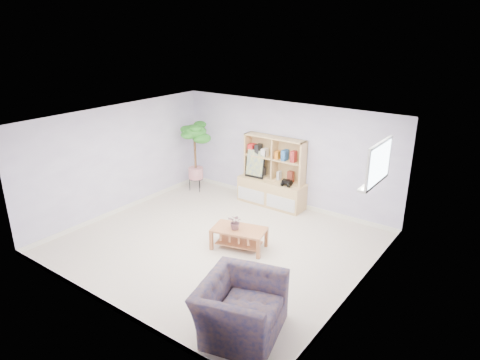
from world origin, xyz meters
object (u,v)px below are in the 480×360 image
Objects in this scene: floor_tree at (195,157)px; coffee_table at (239,238)px; storage_unit at (272,172)px; armchair at (240,304)px.

coffee_table is at bearing -33.81° from floor_tree.
armchair is (2.01, -3.99, -0.36)m from storage_unit.
coffee_table is at bearing 21.97° from armchair.
storage_unit is at bearing 9.68° from floor_tree.
armchair is (4.04, -3.65, -0.44)m from floor_tree.
floor_tree is at bearing 33.27° from armchair.
floor_tree is (-2.64, 1.77, 0.68)m from coffee_table.
floor_tree is 1.48× the size of armchair.
floor_tree reaches higher than coffee_table.
armchair reaches higher than coffee_table.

